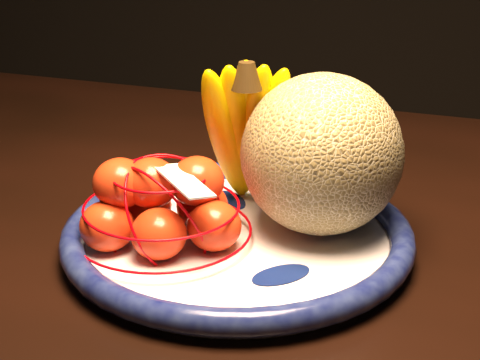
% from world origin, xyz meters
% --- Properties ---
extents(dining_table, '(1.64, 1.08, 0.78)m').
position_xyz_m(dining_table, '(-0.00, -0.06, 0.70)').
color(dining_table, black).
rests_on(dining_table, ground).
extents(fruit_bowl, '(0.35, 0.35, 0.03)m').
position_xyz_m(fruit_bowl, '(0.27, -0.15, 0.79)').
color(fruit_bowl, white).
rests_on(fruit_bowl, dining_table).
extents(cantaloupe, '(0.16, 0.16, 0.16)m').
position_xyz_m(cantaloupe, '(0.34, -0.11, 0.87)').
color(cantaloupe, olive).
rests_on(cantaloupe, fruit_bowl).
extents(banana_bunch, '(0.12, 0.12, 0.18)m').
position_xyz_m(banana_bunch, '(0.25, -0.08, 0.89)').
color(banana_bunch, '#FCC900').
rests_on(banana_bunch, fruit_bowl).
extents(mandarin_bag, '(0.20, 0.20, 0.11)m').
position_xyz_m(mandarin_bag, '(0.20, -0.18, 0.83)').
color(mandarin_bag, '#FF3C12').
rests_on(mandarin_bag, fruit_bowl).
extents(price_tag, '(0.07, 0.07, 0.01)m').
position_xyz_m(price_tag, '(0.23, -0.20, 0.87)').
color(price_tag, white).
rests_on(price_tag, mandarin_bag).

